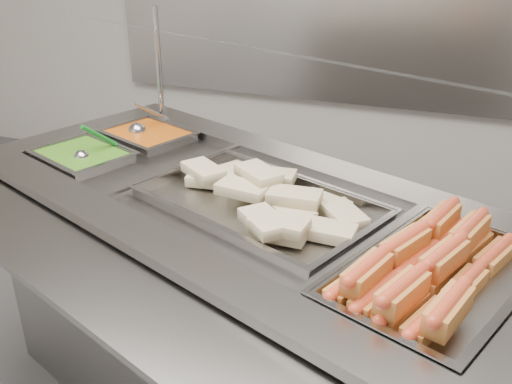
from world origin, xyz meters
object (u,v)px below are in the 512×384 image
(steam_counter, at_px, (245,316))
(ladle, at_px, (139,130))
(pan_hotdogs, at_px, (437,287))
(serving_spoon, at_px, (85,154))
(sneeze_guard, at_px, (293,60))
(pan_wraps, at_px, (259,208))

(steam_counter, xyz_separation_m, ladle, (-0.58, 0.37, 0.45))
(ladle, bearing_deg, pan_hotdogs, -27.60)
(serving_spoon, bearing_deg, pan_hotdogs, -15.02)
(pan_hotdogs, bearing_deg, serving_spoon, 164.98)
(serving_spoon, bearing_deg, ladle, 82.10)
(sneeze_guard, relative_size, pan_wraps, 2.10)
(sneeze_guard, xyz_separation_m, ladle, (-0.66, 0.17, -0.35))
(pan_wraps, height_order, ladle, ladle)
(steam_counter, xyz_separation_m, serving_spoon, (-0.62, 0.09, 0.45))
(sneeze_guard, bearing_deg, pan_hotdogs, -41.19)
(steam_counter, relative_size, sneeze_guard, 1.25)
(sneeze_guard, xyz_separation_m, serving_spoon, (-0.70, -0.11, -0.35))
(pan_hotdogs, height_order, pan_wraps, same)
(serving_spoon, bearing_deg, pan_wraps, -9.39)
(steam_counter, relative_size, pan_hotdogs, 3.22)
(steam_counter, height_order, pan_hotdogs, pan_hotdogs)
(steam_counter, bearing_deg, sneeze_guard, 68.09)
(pan_hotdogs, bearing_deg, steam_counter, 158.09)
(sneeze_guard, relative_size, serving_spoon, 9.75)
(pan_wraps, bearing_deg, pan_hotdogs, -21.91)
(sneeze_guard, height_order, pan_wraps, sneeze_guard)
(pan_hotdogs, distance_m, serving_spoon, 1.23)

